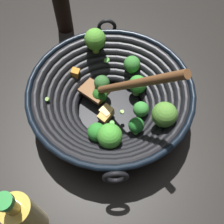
# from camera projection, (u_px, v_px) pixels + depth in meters

# --- Properties ---
(ground_plane) EXTENTS (4.00, 4.00, 0.00)m
(ground_plane) POSITION_uv_depth(u_px,v_px,m) (111.00, 111.00, 0.73)
(ground_plane) COLOR black
(wok) EXTENTS (0.41, 0.42, 0.29)m
(wok) POSITION_uv_depth(u_px,v_px,m) (111.00, 97.00, 0.67)
(wok) COLOR black
(wok) RESTS_ON ground
(soy_sauce_bottle) EXTENTS (0.05, 0.05, 0.20)m
(soy_sauce_bottle) POSITION_uv_depth(u_px,v_px,m) (62.00, 7.00, 0.83)
(soy_sauce_bottle) COLOR black
(soy_sauce_bottle) RESTS_ON ground
(cooking_oil_bottle) EXTENTS (0.06, 0.06, 0.21)m
(cooking_oil_bottle) POSITION_uv_depth(u_px,v_px,m) (25.00, 216.00, 0.51)
(cooking_oil_bottle) COLOR gold
(cooking_oil_bottle) RESTS_ON ground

